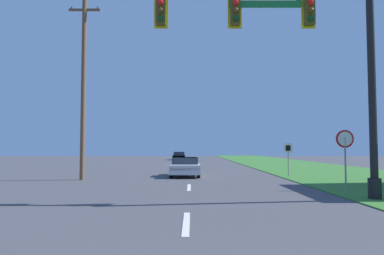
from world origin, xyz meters
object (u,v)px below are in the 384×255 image
(stop_sign, at_px, (347,146))
(route_sign_post, at_px, (290,152))
(far_car, at_px, (181,156))
(utility_pole_near, at_px, (85,83))
(car_ahead, at_px, (186,167))
(signal_mast, at_px, (309,51))

(stop_sign, xyz_separation_m, route_sign_post, (-0.51, 7.45, -0.34))
(far_car, xyz_separation_m, route_sign_post, (7.94, -33.69, 0.92))
(far_car, bearing_deg, utility_pole_near, -96.65)
(stop_sign, bearing_deg, car_ahead, 131.86)
(far_car, distance_m, stop_sign, 42.01)
(utility_pole_near, bearing_deg, stop_sign, -21.94)
(signal_mast, distance_m, far_car, 44.76)
(car_ahead, height_order, far_car, same)
(car_ahead, relative_size, far_car, 1.00)
(car_ahead, bearing_deg, route_sign_post, -2.66)
(far_car, relative_size, route_sign_post, 2.09)
(far_car, height_order, utility_pole_near, utility_pole_near)
(car_ahead, bearing_deg, far_car, 92.59)
(car_ahead, xyz_separation_m, route_sign_post, (6.43, -0.30, 0.92))
(signal_mast, relative_size, stop_sign, 3.40)
(stop_sign, height_order, utility_pole_near, utility_pole_near)
(car_ahead, distance_m, stop_sign, 10.47)
(stop_sign, bearing_deg, route_sign_post, 93.91)
(stop_sign, distance_m, utility_pole_near, 14.10)
(signal_mast, height_order, car_ahead, signal_mast)
(far_car, xyz_separation_m, stop_sign, (8.45, -41.13, 1.26))
(stop_sign, relative_size, route_sign_post, 1.23)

